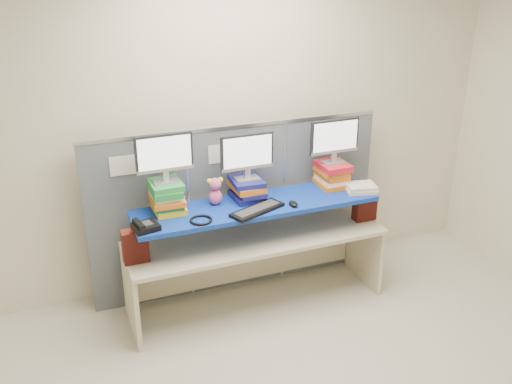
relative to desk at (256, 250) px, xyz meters
name	(u,v)px	position (x,y,z in m)	size (l,w,h in m)	color
room	(336,231)	(-0.04, -1.41, 0.87)	(5.00, 4.00, 2.80)	beige
cubicle_partition	(237,208)	(-0.04, 0.37, 0.24)	(2.60, 0.06, 1.53)	#4F565D
desk	(256,250)	(0.00, 0.00, 0.00)	(2.18, 0.67, 0.66)	beige
brick_pier_left	(135,246)	(-1.00, -0.07, 0.27)	(0.19, 0.11, 0.26)	maroon
brick_pier_right	(365,206)	(1.00, -0.03, 0.27)	(0.19, 0.11, 0.26)	maroon
blue_board	(256,205)	(0.00, 0.00, 0.42)	(2.01, 0.50, 0.04)	#0B1891
book_stack_left	(167,197)	(-0.70, 0.11, 0.56)	(0.26, 0.32, 0.25)	yellow
book_stack_center	(247,188)	(-0.03, 0.12, 0.52)	(0.26, 0.32, 0.17)	navy
book_stack_right	(332,174)	(0.76, 0.13, 0.54)	(0.26, 0.31, 0.21)	orange
monitor_left	(164,155)	(-0.70, 0.11, 0.90)	(0.44, 0.13, 0.38)	#A5A5AA
monitor_center	(247,154)	(-0.03, 0.12, 0.82)	(0.44, 0.13, 0.38)	#A5A5AA
monitor_right	(334,138)	(0.76, 0.13, 0.86)	(0.44, 0.13, 0.38)	#A5A5AA
keyboard	(257,210)	(-0.04, -0.15, 0.45)	(0.49, 0.32, 0.03)	black
mouse	(293,204)	(0.27, -0.15, 0.45)	(0.06, 0.11, 0.04)	black
desk_phone	(145,226)	(-0.93, -0.16, 0.46)	(0.21, 0.20, 0.08)	black
headset	(201,220)	(-0.51, -0.16, 0.44)	(0.17, 0.17, 0.02)	black
plush_toy	(215,191)	(-0.31, 0.10, 0.55)	(0.13, 0.10, 0.23)	#DF548B
binder_stack	(361,188)	(0.93, -0.07, 0.46)	(0.28, 0.25, 0.06)	beige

